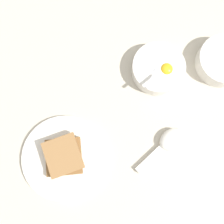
% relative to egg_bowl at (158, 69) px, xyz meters
% --- Properties ---
extents(ground_plane, '(3.00, 3.00, 0.00)m').
position_rel_egg_bowl_xyz_m(ground_plane, '(0.09, 0.01, -0.02)').
color(ground_plane, beige).
extents(egg_bowl, '(0.15, 0.15, 0.07)m').
position_rel_egg_bowl_xyz_m(egg_bowl, '(0.00, 0.00, 0.00)').
color(egg_bowl, white).
rests_on(egg_bowl, ground_plane).
extents(toast_plate, '(0.23, 0.23, 0.01)m').
position_rel_egg_bowl_xyz_m(toast_plate, '(0.33, -0.14, -0.02)').
color(toast_plate, white).
rests_on(toast_plate, ground_plane).
extents(toast_sandwich, '(0.13, 0.13, 0.03)m').
position_rel_egg_bowl_xyz_m(toast_sandwich, '(0.32, -0.14, 0.01)').
color(toast_sandwich, brown).
rests_on(toast_sandwich, toast_plate).
extents(soup_spoon, '(0.16, 0.09, 0.03)m').
position_rel_egg_bowl_xyz_m(soup_spoon, '(0.18, 0.10, -0.01)').
color(soup_spoon, white).
rests_on(soup_spoon, ground_plane).
extents(congee_bowl, '(0.14, 0.14, 0.05)m').
position_rel_egg_bowl_xyz_m(congee_bowl, '(-0.09, 0.16, 0.00)').
color(congee_bowl, white).
rests_on(congee_bowl, ground_plane).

